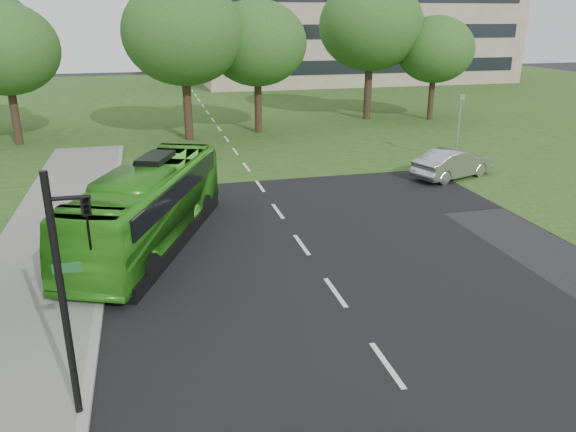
% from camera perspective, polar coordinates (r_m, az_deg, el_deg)
% --- Properties ---
extents(ground, '(160.00, 160.00, 0.00)m').
position_cam_1_polar(ground, '(16.14, 7.14, -10.92)').
color(ground, black).
rests_on(ground, ground).
extents(street_surfaces, '(120.00, 120.00, 0.15)m').
position_cam_1_polar(street_surfaces, '(36.89, -6.13, 6.77)').
color(street_surfaces, black).
rests_on(street_surfaces, ground).
extents(tree_park_a, '(6.87, 6.87, 9.13)m').
position_cam_1_polar(tree_park_a, '(41.48, -26.86, 14.89)').
color(tree_park_a, black).
rests_on(tree_park_a, ground).
extents(tree_park_b, '(8.05, 8.05, 10.55)m').
position_cam_1_polar(tree_park_b, '(39.55, -10.60, 17.79)').
color(tree_park_b, black).
rests_on(tree_park_b, ground).
extents(tree_park_c, '(7.05, 7.05, 9.36)m').
position_cam_1_polar(tree_park_c, '(41.64, -3.16, 17.10)').
color(tree_park_c, black).
rests_on(tree_park_c, ground).
extents(tree_park_d, '(8.33, 8.33, 11.01)m').
position_cam_1_polar(tree_park_d, '(47.76, 8.42, 18.57)').
color(tree_park_d, black).
rests_on(tree_park_d, ground).
extents(tree_park_e, '(6.22, 6.22, 8.29)m').
position_cam_1_polar(tree_park_e, '(48.64, 14.72, 16.03)').
color(tree_park_e, black).
rests_on(tree_park_e, ground).
extents(bus, '(6.31, 10.82, 2.97)m').
position_cam_1_polar(bus, '(21.56, -13.99, 0.98)').
color(bus, green).
rests_on(bus, ground).
extents(sedan, '(5.02, 3.19, 1.56)m').
position_cam_1_polar(sedan, '(31.21, 16.41, 5.14)').
color(sedan, '#A0A0A4').
rests_on(sedan, ground).
extents(traffic_light, '(0.88, 0.26, 5.48)m').
position_cam_1_polar(traffic_light, '(11.97, -21.34, -6.19)').
color(traffic_light, black).
rests_on(traffic_light, ground).
extents(camera_pole, '(0.39, 0.36, 3.93)m').
position_cam_1_polar(camera_pole, '(34.53, 17.00, 9.40)').
color(camera_pole, gray).
rests_on(camera_pole, ground).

